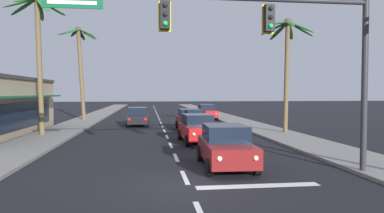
{
  "coord_description": "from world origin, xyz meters",
  "views": [
    {
      "loc": [
        -1.27,
        -11.2,
        2.96
      ],
      "look_at": [
        1.17,
        8.0,
        2.2
      ],
      "focal_mm": 32.57,
      "sensor_mm": 36.0,
      "label": 1
    }
  ],
  "objects_px": {
    "sedan_third_in_queue": "(197,128)",
    "palm_right_second": "(287,50)",
    "sedan_oncoming_far": "(138,117)",
    "palm_left_second": "(38,36)",
    "sedan_parked_nearest_kerb": "(207,112)",
    "palm_left_third": "(80,57)",
    "sedan_fifth_in_queue": "(190,119)",
    "traffic_signal_mast": "(273,35)",
    "sedan_lead_at_stop_bar": "(226,146)"
  },
  "relations": [
    {
      "from": "sedan_lead_at_stop_bar",
      "to": "palm_right_second",
      "type": "distance_m",
      "value": 13.46
    },
    {
      "from": "sedan_oncoming_far",
      "to": "sedan_parked_nearest_kerb",
      "type": "height_order",
      "value": "same"
    },
    {
      "from": "palm_left_third",
      "to": "palm_right_second",
      "type": "bearing_deg",
      "value": -40.24
    },
    {
      "from": "sedan_third_in_queue",
      "to": "palm_right_second",
      "type": "height_order",
      "value": "palm_right_second"
    },
    {
      "from": "sedan_third_in_queue",
      "to": "palm_right_second",
      "type": "xyz_separation_m",
      "value": [
        6.95,
        3.43,
        5.19
      ]
    },
    {
      "from": "traffic_signal_mast",
      "to": "sedan_parked_nearest_kerb",
      "type": "relative_size",
      "value": 2.52
    },
    {
      "from": "sedan_lead_at_stop_bar",
      "to": "palm_left_third",
      "type": "height_order",
      "value": "palm_left_third"
    },
    {
      "from": "sedan_oncoming_far",
      "to": "palm_right_second",
      "type": "xyz_separation_m",
      "value": [
        10.8,
        -7.38,
        5.19
      ]
    },
    {
      "from": "sedan_parked_nearest_kerb",
      "to": "sedan_fifth_in_queue",
      "type": "bearing_deg",
      "value": -106.43
    },
    {
      "from": "sedan_oncoming_far",
      "to": "palm_right_second",
      "type": "height_order",
      "value": "palm_right_second"
    },
    {
      "from": "sedan_lead_at_stop_bar",
      "to": "sedan_oncoming_far",
      "type": "bearing_deg",
      "value": 102.62
    },
    {
      "from": "traffic_signal_mast",
      "to": "palm_left_third",
      "type": "xyz_separation_m",
      "value": [
        -11.41,
        26.57,
        1.81
      ]
    },
    {
      "from": "traffic_signal_mast",
      "to": "palm_right_second",
      "type": "relative_size",
      "value": 1.36
    },
    {
      "from": "traffic_signal_mast",
      "to": "sedan_parked_nearest_kerb",
      "type": "distance_m",
      "value": 26.92
    },
    {
      "from": "sedan_parked_nearest_kerb",
      "to": "palm_left_third",
      "type": "xyz_separation_m",
      "value": [
        -13.6,
        0.05,
        5.92
      ]
    },
    {
      "from": "palm_left_second",
      "to": "sedan_third_in_queue",
      "type": "bearing_deg",
      "value": -22.16
    },
    {
      "from": "sedan_third_in_queue",
      "to": "palm_left_third",
      "type": "bearing_deg",
      "value": 119.41
    },
    {
      "from": "sedan_fifth_in_queue",
      "to": "palm_left_third",
      "type": "xyz_separation_m",
      "value": [
        -10.42,
        10.84,
        5.92
      ]
    },
    {
      "from": "sedan_third_in_queue",
      "to": "sedan_fifth_in_queue",
      "type": "relative_size",
      "value": 1.0
    },
    {
      "from": "traffic_signal_mast",
      "to": "palm_left_third",
      "type": "bearing_deg",
      "value": 113.24
    },
    {
      "from": "sedan_parked_nearest_kerb",
      "to": "palm_right_second",
      "type": "xyz_separation_m",
      "value": [
        3.38,
        -14.32,
        5.19
      ]
    },
    {
      "from": "sedan_third_in_queue",
      "to": "palm_left_third",
      "type": "xyz_separation_m",
      "value": [
        -10.03,
        17.8,
        5.92
      ]
    },
    {
      "from": "sedan_fifth_in_queue",
      "to": "sedan_parked_nearest_kerb",
      "type": "distance_m",
      "value": 11.25
    },
    {
      "from": "sedan_third_in_queue",
      "to": "palm_left_second",
      "type": "relative_size",
      "value": 0.47
    },
    {
      "from": "sedan_oncoming_far",
      "to": "sedan_parked_nearest_kerb",
      "type": "bearing_deg",
      "value": 43.11
    },
    {
      "from": "palm_left_second",
      "to": "sedan_fifth_in_queue",
      "type": "bearing_deg",
      "value": 14.79
    },
    {
      "from": "palm_left_second",
      "to": "palm_left_third",
      "type": "height_order",
      "value": "palm_left_third"
    },
    {
      "from": "sedan_oncoming_far",
      "to": "sedan_parked_nearest_kerb",
      "type": "distance_m",
      "value": 10.16
    },
    {
      "from": "traffic_signal_mast",
      "to": "sedan_fifth_in_queue",
      "type": "relative_size",
      "value": 2.5
    },
    {
      "from": "palm_left_third",
      "to": "palm_right_second",
      "type": "height_order",
      "value": "palm_left_third"
    },
    {
      "from": "sedan_parked_nearest_kerb",
      "to": "palm_left_third",
      "type": "relative_size",
      "value": 0.45
    },
    {
      "from": "sedan_third_in_queue",
      "to": "palm_right_second",
      "type": "distance_m",
      "value": 9.33
    },
    {
      "from": "sedan_parked_nearest_kerb",
      "to": "sedan_lead_at_stop_bar",
      "type": "bearing_deg",
      "value": -97.92
    },
    {
      "from": "sedan_fifth_in_queue",
      "to": "sedan_third_in_queue",
      "type": "bearing_deg",
      "value": -93.18
    },
    {
      "from": "sedan_fifth_in_queue",
      "to": "palm_right_second",
      "type": "height_order",
      "value": "palm_right_second"
    },
    {
      "from": "sedan_third_in_queue",
      "to": "traffic_signal_mast",
      "type": "bearing_deg",
      "value": -81.07
    },
    {
      "from": "traffic_signal_mast",
      "to": "sedan_lead_at_stop_bar",
      "type": "distance_m",
      "value": 4.66
    },
    {
      "from": "sedan_fifth_in_queue",
      "to": "palm_left_second",
      "type": "xyz_separation_m",
      "value": [
        -10.6,
        -2.8,
        5.91
      ]
    },
    {
      "from": "palm_left_third",
      "to": "traffic_signal_mast",
      "type": "bearing_deg",
      "value": -66.76
    },
    {
      "from": "sedan_fifth_in_queue",
      "to": "sedan_oncoming_far",
      "type": "xyz_separation_m",
      "value": [
        -4.23,
        3.85,
        0.0
      ]
    },
    {
      "from": "sedan_lead_at_stop_bar",
      "to": "traffic_signal_mast",
      "type": "bearing_deg",
      "value": -55.52
    },
    {
      "from": "traffic_signal_mast",
      "to": "sedan_parked_nearest_kerb",
      "type": "xyz_separation_m",
      "value": [
        2.19,
        26.51,
        -4.11
      ]
    },
    {
      "from": "sedan_third_in_queue",
      "to": "sedan_fifth_in_queue",
      "type": "bearing_deg",
      "value": 86.82
    },
    {
      "from": "sedan_third_in_queue",
      "to": "sedan_oncoming_far",
      "type": "relative_size",
      "value": 1.01
    },
    {
      "from": "traffic_signal_mast",
      "to": "palm_left_third",
      "type": "distance_m",
      "value": 28.97
    },
    {
      "from": "sedan_lead_at_stop_bar",
      "to": "sedan_parked_nearest_kerb",
      "type": "relative_size",
      "value": 1.01
    },
    {
      "from": "sedan_oncoming_far",
      "to": "palm_left_second",
      "type": "distance_m",
      "value": 10.94
    },
    {
      "from": "sedan_fifth_in_queue",
      "to": "palm_left_second",
      "type": "distance_m",
      "value": 12.45
    },
    {
      "from": "sedan_third_in_queue",
      "to": "sedan_fifth_in_queue",
      "type": "xyz_separation_m",
      "value": [
        0.39,
        6.96,
        0.0
      ]
    },
    {
      "from": "sedan_parked_nearest_kerb",
      "to": "palm_left_second",
      "type": "distance_m",
      "value": 20.24
    }
  ]
}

